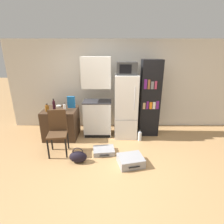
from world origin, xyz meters
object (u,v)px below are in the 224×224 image
at_px(refrigerator, 126,107).
at_px(microwave, 127,68).
at_px(water_bottle_front, 140,136).
at_px(bottle_milk_white, 65,107).
at_px(cereal_box, 72,102).
at_px(bookshelf, 150,99).
at_px(chair, 58,128).
at_px(side_table, 62,123).
at_px(kitchen_hutch, 97,101).
at_px(suitcase_small_flat, 131,160).
at_px(bottle_wine_dark, 54,105).
at_px(handbag, 78,157).
at_px(bowl, 59,106).
at_px(bottle_amber_beer, 47,108).
at_px(suitcase_large_flat, 104,151).

relative_size(refrigerator, microwave, 3.40).
height_order(microwave, water_bottle_front, microwave).
relative_size(bottle_milk_white, cereal_box, 0.62).
height_order(bookshelf, chair, bookshelf).
bearing_deg(refrigerator, microwave, -106.56).
bearing_deg(side_table, water_bottle_front, -6.40).
height_order(kitchen_hutch, bookshelf, kitchen_hutch).
height_order(kitchen_hutch, water_bottle_front, kitchen_hutch).
height_order(refrigerator, suitcase_small_flat, refrigerator).
bearing_deg(bottle_wine_dark, handbag, -55.96).
bearing_deg(chair, side_table, 93.44).
distance_m(microwave, bowl, 2.04).
xyz_separation_m(refrigerator, microwave, (-0.00, -0.00, 0.96)).
distance_m(bottle_wine_dark, bowl, 0.27).
height_order(microwave, bottle_wine_dark, microwave).
bearing_deg(bookshelf, side_table, -175.51).
height_order(chair, suitcase_small_flat, chair).
bearing_deg(cereal_box, bookshelf, 1.31).
distance_m(microwave, suitcase_small_flat, 2.12).
bearing_deg(bookshelf, bottle_amber_beer, -172.42).
relative_size(bottle_wine_dark, bowl, 2.24).
xyz_separation_m(kitchen_hutch, suitcase_large_flat, (0.20, -0.94, -0.89)).
distance_m(kitchen_hutch, water_bottle_front, 1.41).
height_order(bottle_amber_beer, cereal_box, cereal_box).
distance_m(side_table, suitcase_small_flat, 2.11).
height_order(bottle_wine_dark, cereal_box, cereal_box).
bearing_deg(suitcase_large_flat, side_table, 137.79).
height_order(cereal_box, suitcase_large_flat, cereal_box).
height_order(bowl, handbag, bowl).
xyz_separation_m(bowl, suitcase_large_flat, (1.24, -1.04, -0.72)).
distance_m(bowl, suitcase_small_flat, 2.41).
bearing_deg(bookshelf, kitchen_hutch, -178.07).
bearing_deg(bowl, chair, -76.24).
distance_m(bottle_amber_beer, suitcase_small_flat, 2.35).
height_order(kitchen_hutch, bowl, kitchen_hutch).
distance_m(bottle_milk_white, bowl, 0.39).
distance_m(suitcase_large_flat, suitcase_small_flat, 0.70).
bearing_deg(cereal_box, bottle_wine_dark, -159.30).
distance_m(bowl, chair, 1.02).
relative_size(microwave, bottle_amber_beer, 2.44).
relative_size(bottle_milk_white, water_bottle_front, 0.64).
relative_size(microwave, bottle_milk_white, 2.55).
xyz_separation_m(kitchen_hutch, water_bottle_front, (1.08, -0.36, -0.83)).
distance_m(bottle_amber_beer, bottle_milk_white, 0.42).
xyz_separation_m(kitchen_hutch, bottle_wine_dark, (-1.07, -0.15, -0.07)).
bearing_deg(handbag, cereal_box, 105.77).
height_order(suitcase_large_flat, suitcase_small_flat, suitcase_small_flat).
height_order(refrigerator, suitcase_large_flat, refrigerator).
bearing_deg(bottle_wine_dark, cereal_box, 20.70).
bearing_deg(bookshelf, refrigerator, -170.30).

